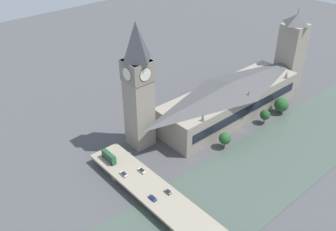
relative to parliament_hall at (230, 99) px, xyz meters
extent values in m
plane|color=#4C4C4F|center=(-17.33, 8.00, -11.72)|extent=(600.00, 600.00, 0.00)
cube|color=#47564C|center=(-47.40, 8.00, -11.57)|extent=(48.14, 360.00, 0.30)
cube|color=gray|center=(0.06, 0.00, -2.47)|extent=(28.78, 102.84, 18.51)
cube|color=black|center=(-14.48, 0.00, -1.54)|extent=(0.40, 94.62, 5.55)
pyramid|color=#4C4C4C|center=(0.06, 0.00, 9.33)|extent=(28.21, 100.79, 5.08)
cone|color=gray|center=(-13.33, -39.08, 9.29)|extent=(2.20, 2.20, 5.00)
cone|color=gray|center=(-13.33, 0.00, 9.29)|extent=(2.20, 2.20, 5.00)
cone|color=gray|center=(-13.33, 39.08, 9.29)|extent=(2.20, 2.20, 5.00)
cube|color=gray|center=(13.21, 61.63, 14.12)|extent=(12.42, 12.42, 51.68)
cube|color=gray|center=(13.21, 61.63, 34.37)|extent=(13.16, 13.16, 11.18)
cylinder|color=black|center=(6.82, 61.63, 34.37)|extent=(0.50, 7.43, 7.43)
cylinder|color=silver|center=(6.70, 61.63, 34.37)|extent=(0.62, 6.88, 6.88)
cylinder|color=black|center=(19.59, 61.63, 34.37)|extent=(0.50, 7.43, 7.43)
cylinder|color=silver|center=(19.72, 61.63, 34.37)|extent=(0.62, 6.88, 6.88)
cylinder|color=black|center=(13.21, 55.25, 34.37)|extent=(7.43, 0.50, 7.43)
cylinder|color=silver|center=(13.21, 55.12, 34.37)|extent=(6.88, 0.62, 6.88)
cylinder|color=black|center=(13.21, 68.01, 34.37)|extent=(7.43, 0.50, 7.43)
cylinder|color=silver|center=(13.21, 68.14, 34.37)|extent=(6.88, 0.62, 6.88)
pyramid|color=#424247|center=(13.21, 61.63, 50.08)|extent=(12.67, 12.67, 20.23)
cube|color=gray|center=(0.06, -63.00, 11.38)|extent=(15.15, 15.15, 46.19)
pyramid|color=#4C4C4C|center=(0.06, -63.00, 37.88)|extent=(15.15, 15.15, 6.82)
cylinder|color=#333338|center=(0.06, -63.00, 43.29)|extent=(0.30, 0.30, 4.00)
cube|color=gray|center=(-47.40, 84.33, -9.80)|extent=(3.00, 14.43, 3.83)
cube|color=gray|center=(-2.51, 84.33, -9.80)|extent=(3.00, 14.43, 3.83)
cube|color=gray|center=(-47.40, 84.33, -7.29)|extent=(128.28, 16.98, 1.20)
cube|color=#235B33|center=(6.28, 87.50, -5.28)|extent=(10.14, 2.49, 1.97)
cube|color=black|center=(6.28, 87.50, -4.89)|extent=(9.13, 2.55, 0.87)
cube|color=#235B33|center=(6.28, 87.50, -3.14)|extent=(9.94, 2.49, 2.31)
cube|color=black|center=(6.28, 87.50, -3.03)|extent=(9.13, 2.55, 1.11)
cube|color=#1E4E2B|center=(6.28, 87.50, -1.91)|extent=(9.84, 2.37, 0.16)
cylinder|color=black|center=(10.51, 86.36, -6.17)|extent=(1.04, 0.28, 1.04)
cylinder|color=black|center=(10.51, 88.64, -6.17)|extent=(1.04, 0.28, 1.04)
cylinder|color=black|center=(2.15, 86.36, -6.17)|extent=(1.04, 0.28, 1.04)
cylinder|color=black|center=(2.15, 88.64, -6.17)|extent=(1.04, 0.28, 1.04)
cube|color=slate|center=(-31.62, 80.17, -6.14)|extent=(3.81, 1.72, 0.60)
cube|color=black|center=(-31.74, 80.17, -5.61)|extent=(1.98, 1.55, 0.46)
cylinder|color=black|center=(-30.19, 79.40, -6.35)|extent=(0.67, 0.22, 0.67)
cylinder|color=black|center=(-30.19, 80.94, -6.35)|extent=(0.67, 0.22, 0.67)
cylinder|color=black|center=(-33.06, 79.40, -6.35)|extent=(0.67, 0.22, 0.67)
cylinder|color=black|center=(-33.06, 80.94, -6.35)|extent=(0.67, 0.22, 0.67)
cube|color=navy|center=(-30.04, 88.12, -6.16)|extent=(4.52, 1.75, 0.62)
cube|color=black|center=(-30.17, 88.12, -5.58)|extent=(2.35, 1.57, 0.54)
cylinder|color=black|center=(-28.20, 87.34, -6.39)|extent=(0.61, 0.22, 0.61)
cylinder|color=black|center=(-28.20, 88.91, -6.39)|extent=(0.61, 0.22, 0.61)
cylinder|color=black|center=(-31.87, 87.34, -6.39)|extent=(0.61, 0.22, 0.61)
cylinder|color=black|center=(-31.87, 88.91, -6.39)|extent=(0.61, 0.22, 0.61)
cube|color=silver|center=(-7.89, 88.42, -6.15)|extent=(4.71, 1.83, 0.62)
cube|color=black|center=(-8.03, 88.42, -5.59)|extent=(2.45, 1.65, 0.50)
cylinder|color=black|center=(-5.97, 87.59, -6.37)|extent=(0.63, 0.22, 0.63)
cylinder|color=black|center=(-5.97, 89.25, -6.37)|extent=(0.63, 0.22, 0.63)
cylinder|color=black|center=(-9.80, 87.59, -6.37)|extent=(0.63, 0.22, 0.63)
cylinder|color=black|center=(-9.80, 89.25, -6.37)|extent=(0.63, 0.22, 0.63)
cube|color=silver|center=(-11.67, 80.19, -6.15)|extent=(4.73, 1.79, 0.57)
cube|color=black|center=(-11.81, 80.19, -5.57)|extent=(2.46, 1.61, 0.59)
cylinder|color=black|center=(-9.80, 79.38, -6.34)|extent=(0.70, 0.22, 0.70)
cylinder|color=black|center=(-9.80, 80.99, -6.34)|extent=(0.70, 0.22, 0.70)
cylinder|color=black|center=(-13.54, 79.38, -6.34)|extent=(0.70, 0.22, 0.70)
cylinder|color=black|center=(-13.54, 80.99, -6.34)|extent=(0.70, 0.22, 0.70)
cylinder|color=brown|center=(-21.32, 28.71, -10.10)|extent=(0.70, 0.70, 3.25)
sphere|color=#235628|center=(-21.32, 28.71, -5.54)|extent=(6.90, 6.90, 6.90)
cylinder|color=brown|center=(-20.98, -8.84, -10.04)|extent=(0.70, 0.70, 3.37)
sphere|color=#1E4C23|center=(-20.98, -8.84, -5.68)|extent=(6.29, 6.29, 6.29)
cylinder|color=brown|center=(-20.53, -26.93, -10.64)|extent=(0.70, 0.70, 2.16)
sphere|color=#235628|center=(-20.53, -26.93, -5.65)|extent=(9.20, 9.20, 9.20)
camera|label=1|loc=(-128.01, 164.80, 116.74)|focal=40.00mm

